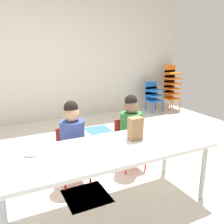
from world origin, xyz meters
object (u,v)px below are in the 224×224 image
Objects in this scene: paper_plate_near_edge at (31,155)px; kid_chair_orange_stack at (172,85)px; seated_child_middle_seat at (131,125)px; donut_powdered_on_plate at (31,153)px; paper_bag_brown at (135,129)px; kid_chair_blue_stack at (153,94)px; seated_child_near_camera at (72,134)px; paper_plate_center_table at (114,156)px; craft_table at (108,153)px.

kid_chair_orange_stack is at bearing 35.45° from paper_plate_near_edge.
seated_child_middle_seat is at bearing -138.46° from kid_chair_orange_stack.
kid_chair_orange_stack reaches higher than donut_powdered_on_plate.
paper_bag_brown is at bearing -116.43° from seated_child_middle_seat.
kid_chair_orange_stack is (0.52, 0.00, 0.18)m from kid_chair_blue_stack.
donut_powdered_on_plate is at bearing -159.87° from seated_child_middle_seat.
paper_plate_near_edge is (-0.48, -0.44, 0.05)m from seated_child_near_camera.
kid_chair_blue_stack is at bearing 39.78° from paper_plate_near_edge.
paper_bag_brown is at bearing -47.15° from seated_child_near_camera.
paper_bag_brown reaches higher than paper_plate_near_edge.
seated_child_near_camera reaches higher than kid_chair_blue_stack.
paper_plate_center_table is (-0.35, -0.25, -0.11)m from paper_bag_brown.
craft_table is at bearing -132.22° from kid_chair_blue_stack.
donut_powdered_on_plate is at bearing 176.06° from paper_bag_brown.
paper_bag_brown reaches higher than paper_plate_center_table.
kid_chair_blue_stack reaches higher than paper_plate_near_edge.
paper_plate_center_table is (-0.02, -0.17, 0.05)m from craft_table.
craft_table is at bearing -167.65° from paper_bag_brown.
donut_powdered_on_plate is at bearing 0.00° from paper_plate_near_edge.
paper_bag_brown is 1.22× the size of paper_plate_near_edge.
kid_chair_blue_stack is (1.87, 2.12, -0.16)m from seated_child_middle_seat.
paper_plate_near_edge is (-3.60, -2.56, 0.02)m from kid_chair_orange_stack.
seated_child_near_camera is 4.17× the size of paper_bag_brown.
paper_plate_center_table is (-0.60, -0.75, 0.05)m from seated_child_middle_seat.
seated_child_near_camera is 0.66m from donut_powdered_on_plate.
kid_chair_blue_stack reaches higher than craft_table.
kid_chair_blue_stack is at bearing 49.28° from paper_plate_center_table.
craft_table is 10.73× the size of paper_plate_center_table.
paper_bag_brown is (-0.25, -0.51, 0.15)m from seated_child_middle_seat.
craft_table is 0.37m from paper_bag_brown.
craft_table is 10.73× the size of paper_plate_near_edge.
kid_chair_orange_stack is 4.42m from paper_plate_near_edge.
seated_child_near_camera is 0.72m from seated_child_middle_seat.
kid_chair_blue_stack is 5.80× the size of donut_powdered_on_plate.
craft_table is 0.60m from seated_child_near_camera.
craft_table is 2.10× the size of seated_child_middle_seat.
seated_child_middle_seat is at bearing 0.00° from seated_child_near_camera.
seated_child_near_camera is 3.77m from kid_chair_orange_stack.
paper_plate_center_table is (0.12, -0.75, 0.05)m from seated_child_near_camera.
seated_child_near_camera reaches higher than donut_powdered_on_plate.
kid_chair_blue_stack is 3.39m from paper_bag_brown.
paper_plate_near_edge is at bearing -140.22° from kid_chair_blue_stack.
seated_child_near_camera is 0.66m from paper_plate_near_edge.
paper_bag_brown reaches higher than kid_chair_blue_stack.
seated_child_near_camera is at bearing 104.02° from craft_table.
craft_table is 0.82m from seated_child_middle_seat.
kid_chair_orange_stack is at bearing 35.45° from donut_powdered_on_plate.
seated_child_middle_seat is 7.83× the size of donut_powdered_on_plate.
seated_child_middle_seat reaches higher than paper_plate_center_table.
seated_child_middle_seat is (0.58, 0.58, 0.01)m from craft_table.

